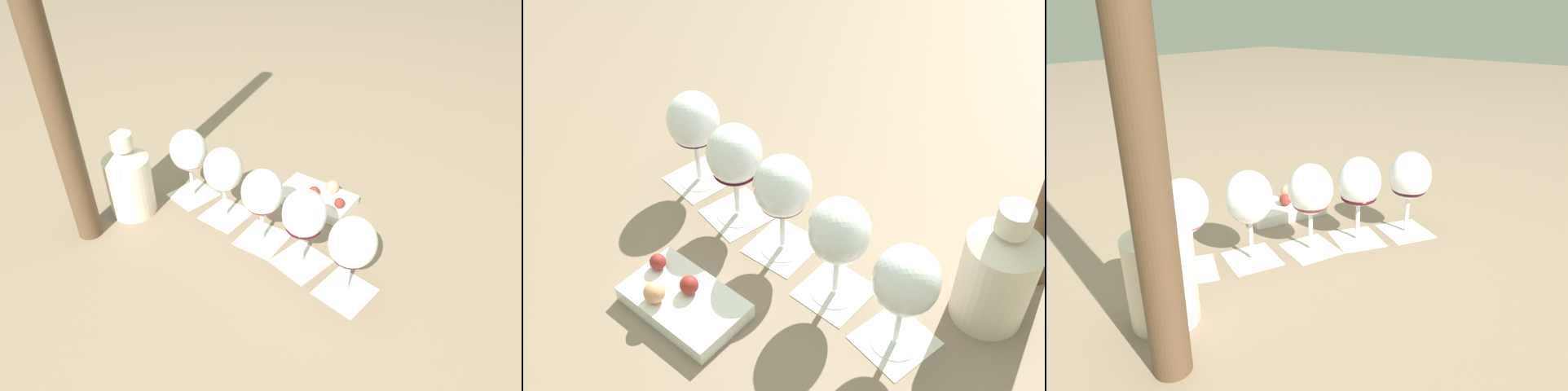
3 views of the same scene
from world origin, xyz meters
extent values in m
plane|color=#7F6B56|center=(0.00, 0.00, 0.00)|extent=(8.00, 8.00, 0.00)
cube|color=silver|center=(-0.20, 0.11, 0.00)|extent=(0.13, 0.13, 0.00)
cube|color=silver|center=(-0.10, 0.06, 0.00)|extent=(0.13, 0.13, 0.00)
cube|color=silver|center=(0.01, -0.01, 0.00)|extent=(0.12, 0.12, 0.00)
cube|color=silver|center=(0.10, -0.05, 0.00)|extent=(0.13, 0.14, 0.00)
cube|color=silver|center=(0.20, -0.12, 0.00)|extent=(0.13, 0.13, 0.00)
cylinder|color=white|center=(-0.20, 0.11, 0.00)|extent=(0.07, 0.07, 0.01)
cylinder|color=white|center=(-0.20, 0.11, 0.05)|extent=(0.01, 0.01, 0.08)
ellipsoid|color=white|center=(-0.20, 0.11, 0.13)|extent=(0.09, 0.09, 0.10)
ellipsoid|color=#CE535E|center=(-0.20, 0.11, 0.10)|extent=(0.07, 0.07, 0.04)
cylinder|color=white|center=(-0.10, 0.06, 0.00)|extent=(0.07, 0.07, 0.01)
cylinder|color=white|center=(-0.10, 0.06, 0.05)|extent=(0.01, 0.01, 0.08)
ellipsoid|color=white|center=(-0.10, 0.06, 0.13)|extent=(0.09, 0.09, 0.10)
ellipsoid|color=#A52F39|center=(-0.10, 0.06, 0.11)|extent=(0.07, 0.07, 0.04)
cylinder|color=white|center=(0.01, -0.01, 0.00)|extent=(0.07, 0.07, 0.01)
cylinder|color=white|center=(0.01, -0.01, 0.05)|extent=(0.01, 0.01, 0.08)
ellipsoid|color=white|center=(0.01, -0.01, 0.13)|extent=(0.09, 0.09, 0.10)
ellipsoid|color=maroon|center=(0.01, -0.01, 0.10)|extent=(0.07, 0.07, 0.03)
cylinder|color=white|center=(0.10, -0.05, 0.00)|extent=(0.07, 0.07, 0.01)
cylinder|color=white|center=(0.10, -0.05, 0.05)|extent=(0.01, 0.01, 0.08)
ellipsoid|color=white|center=(0.10, -0.05, 0.13)|extent=(0.09, 0.09, 0.10)
ellipsoid|color=#420A1A|center=(0.10, -0.05, 0.10)|extent=(0.07, 0.07, 0.02)
cylinder|color=white|center=(0.20, -0.12, 0.00)|extent=(0.07, 0.07, 0.01)
cylinder|color=white|center=(0.20, -0.12, 0.05)|extent=(0.01, 0.01, 0.08)
ellipsoid|color=white|center=(0.20, -0.12, 0.13)|extent=(0.09, 0.09, 0.10)
ellipsoid|color=black|center=(0.20, -0.12, 0.10)|extent=(0.07, 0.07, 0.03)
cylinder|color=beige|center=(-0.31, 0.02, 0.07)|extent=(0.10, 0.10, 0.14)
cone|color=beige|center=(-0.31, 0.02, 0.16)|extent=(0.10, 0.10, 0.03)
cylinder|color=beige|center=(-0.31, 0.02, 0.19)|extent=(0.05, 0.05, 0.04)
cube|color=white|center=(0.10, 0.15, 0.01)|extent=(0.20, 0.16, 0.03)
sphere|color=maroon|center=(0.10, 0.14, 0.04)|extent=(0.03, 0.03, 0.03)
sphere|color=maroon|center=(0.16, 0.12, 0.04)|extent=(0.02, 0.02, 0.02)
sphere|color=tan|center=(0.14, 0.17, 0.04)|extent=(0.03, 0.03, 0.03)
camera|label=1|loc=(0.19, -0.75, 0.69)|focal=32.00mm
camera|label=2|loc=(-0.23, 0.67, 0.77)|focal=45.00mm
camera|label=3|loc=(-0.64, -0.53, 0.45)|focal=32.00mm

